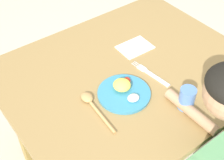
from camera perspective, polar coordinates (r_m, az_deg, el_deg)
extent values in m
cube|color=olive|center=(1.38, 3.22, 1.21)|extent=(1.06, 0.87, 0.03)
cube|color=olive|center=(1.71, -15.94, -7.40)|extent=(0.06, 0.06, 0.68)
cube|color=olive|center=(2.02, 6.23, 3.84)|extent=(0.06, 0.06, 0.68)
cylinder|color=teal|center=(1.27, 2.16, -2.41)|extent=(0.21, 0.21, 0.01)
ellipsoid|color=#E8E154|center=(1.26, 1.79, -0.89)|extent=(0.07, 0.07, 0.04)
ellipsoid|color=red|center=(1.30, 2.74, -0.06)|extent=(0.04, 0.04, 0.02)
ellipsoid|color=silver|center=(1.23, 3.83, -3.20)|extent=(0.05, 0.04, 0.02)
cube|color=silver|center=(1.35, 8.00, 0.35)|extent=(0.03, 0.13, 0.01)
cube|color=silver|center=(1.39, 5.36, 2.11)|extent=(0.03, 0.04, 0.01)
cylinder|color=silver|center=(1.41, 4.54, 3.00)|extent=(0.01, 0.03, 0.00)
cylinder|color=silver|center=(1.40, 4.28, 2.83)|extent=(0.01, 0.03, 0.00)
cylinder|color=silver|center=(1.40, 4.01, 2.66)|extent=(0.01, 0.03, 0.00)
cylinder|color=tan|center=(1.19, -1.73, -6.63)|extent=(0.02, 0.17, 0.01)
ellipsoid|color=tan|center=(1.25, -4.49, -3.09)|extent=(0.05, 0.06, 0.02)
cylinder|color=#5682D1|center=(1.23, 13.22, -3.22)|extent=(0.06, 0.06, 0.09)
cylinder|color=tan|center=(1.22, 13.98, -5.49)|extent=(0.04, 0.24, 0.04)
cube|color=white|center=(1.50, 4.13, 5.85)|extent=(0.16, 0.12, 0.00)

